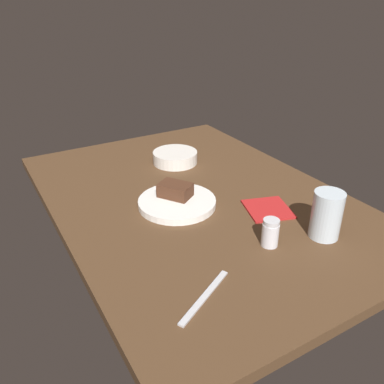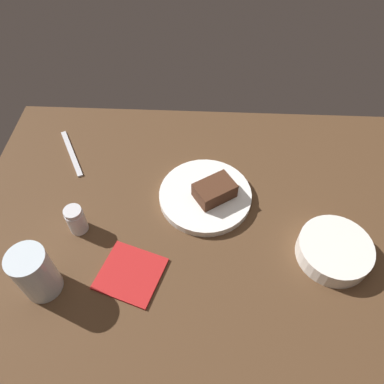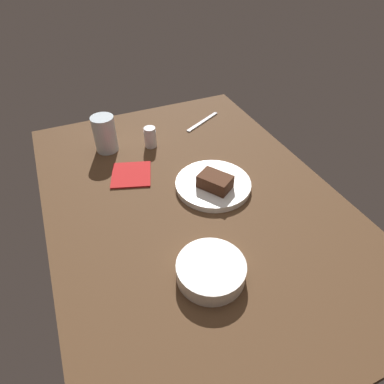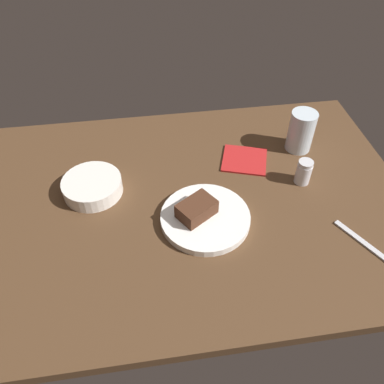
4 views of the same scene
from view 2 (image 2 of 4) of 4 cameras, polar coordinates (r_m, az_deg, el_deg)
The scene contains 8 objects.
dining_table at distance 90.45cm, azimuth 3.31°, elevation -5.58°, with size 120.00×84.00×3.00cm, color #4C331E.
dessert_plate at distance 92.94cm, azimuth 2.07°, elevation -0.58°, with size 23.32×23.32×1.99cm, color white.
chocolate_cake_slice at distance 90.17cm, azimuth 3.40°, elevation 0.25°, with size 9.54×6.45×4.17cm, color #472819.
salt_shaker at distance 89.55cm, azimuth -17.58°, elevation -4.13°, with size 4.35×4.35×7.42cm.
water_glass at distance 82.01cm, azimuth -23.20°, elevation -11.52°, with size 7.85×7.85×12.83cm, color silver.
side_bowl at distance 88.80cm, azimuth 21.22°, elevation -8.46°, with size 16.39×16.39×4.31cm, color white.
butter_knife at distance 109.18cm, azimuth -18.23°, elevation 5.77°, with size 19.00×1.40×0.50cm, color silver.
folded_napkin at distance 83.50cm, azimuth -9.54°, elevation -12.39°, with size 13.12×12.43×0.60cm, color #B21E1E.
Camera 2 is at (2.94, 48.78, 77.62)cm, focal length 34.30 mm.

